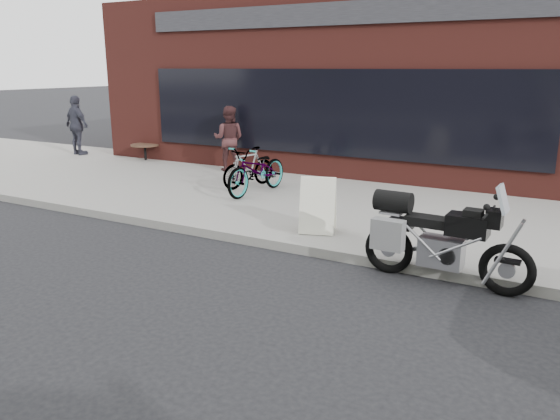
{
  "coord_description": "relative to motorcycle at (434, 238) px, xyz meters",
  "views": [
    {
      "loc": [
        3.34,
        -2.96,
        2.74
      ],
      "look_at": [
        -0.13,
        3.35,
        0.85
      ],
      "focal_mm": 35.0,
      "sensor_mm": 36.0,
      "label": 1
    }
  ],
  "objects": [
    {
      "name": "bicycle_front",
      "position": [
        -4.35,
        2.8,
        0.06
      ],
      "size": [
        0.84,
        1.97,
        1.01
      ],
      "primitive_type": "imported",
      "rotation": [
        0.0,
        0.0,
        -0.09
      ],
      "color": "gray",
      "rests_on": "near_sidewalk"
    },
    {
      "name": "ground",
      "position": [
        -1.85,
        -3.88,
        -0.6
      ],
      "size": [
        120.0,
        120.0,
        0.0
      ],
      "primitive_type": "plane",
      "color": "black",
      "rests_on": "ground"
    },
    {
      "name": "cafe_patron_left",
      "position": [
        -6.35,
        4.72,
        0.38
      ],
      "size": [
        0.96,
        0.86,
        1.65
      ],
      "primitive_type": "imported",
      "rotation": [
        0.0,
        0.0,
        3.49
      ],
      "color": "#472526",
      "rests_on": "near_sidewalk"
    },
    {
      "name": "sandwich_sign",
      "position": [
        -2.08,
        0.92,
        0.0
      ],
      "size": [
        0.69,
        0.66,
        0.9
      ],
      "rotation": [
        0.0,
        0.0,
        0.31
      ],
      "color": "white",
      "rests_on": "near_sidewalk"
    },
    {
      "name": "cafe_table",
      "position": [
        -9.38,
        4.92,
        -0.03
      ],
      "size": [
        0.8,
        0.8,
        0.45
      ],
      "color": "black",
      "rests_on": "near_sidewalk"
    },
    {
      "name": "motorcycle",
      "position": [
        0.0,
        0.0,
        0.0
      ],
      "size": [
        2.2,
        0.71,
        1.39
      ],
      "rotation": [
        0.0,
        0.0,
        -0.04
      ],
      "color": "black",
      "rests_on": "ground"
    },
    {
      "name": "storefront",
      "position": [
        -3.85,
        10.1,
        1.65
      ],
      "size": [
        14.0,
        10.07,
        4.5
      ],
      "color": "maroon",
      "rests_on": "ground"
    },
    {
      "name": "near_sidewalk",
      "position": [
        -1.85,
        3.12,
        -0.52
      ],
      "size": [
        44.0,
        6.0,
        0.15
      ],
      "primitive_type": "cube",
      "color": "gray",
      "rests_on": "ground"
    },
    {
      "name": "bicycle_rear",
      "position": [
        -4.85,
        3.26,
        -0.01
      ],
      "size": [
        0.82,
        1.52,
        0.88
      ],
      "primitive_type": "imported",
      "rotation": [
        0.0,
        0.0,
        -0.29
      ],
      "color": "gray",
      "rests_on": "near_sidewalk"
    },
    {
      "name": "cafe_patron_right",
      "position": [
        -11.85,
        4.72,
        0.44
      ],
      "size": [
        1.1,
        0.61,
        1.78
      ],
      "primitive_type": "imported",
      "rotation": [
        0.0,
        0.0,
        2.96
      ],
      "color": "#363745",
      "rests_on": "near_sidewalk"
    }
  ]
}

